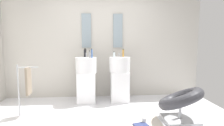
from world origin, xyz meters
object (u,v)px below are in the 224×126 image
coffee_mug (144,120)px  soap_bottle_grey (89,54)px  towel_rack (27,82)px  lounge_chair (180,101)px  soap_bottle_blue (92,53)px  soap_bottle_black (85,53)px  pedestal_sink_right (120,78)px  pedestal_sink_left (86,78)px  soap_bottle_clear (114,55)px  magazine_navy (141,125)px  soap_bottle_amber (123,53)px

coffee_mug → soap_bottle_grey: (-0.93, 1.12, 1.02)m
towel_rack → soap_bottle_grey: size_ratio=6.01×
lounge_chair → soap_bottle_blue: (-1.51, 1.09, 0.75)m
soap_bottle_grey → soap_bottle_black: soap_bottle_black is taller
coffee_mug → lounge_chair: bearing=2.7°
soap_bottle_black → pedestal_sink_right: bearing=-10.9°
pedestal_sink_left → soap_bottle_grey: bearing=-52.2°
soap_bottle_clear → soap_bottle_black: 0.67m
lounge_chair → magazine_navy: lounge_chair is taller
soap_bottle_grey → soap_bottle_blue: bearing=2.8°
pedestal_sink_right → pedestal_sink_left: bearing=180.0°
towel_rack → soap_bottle_blue: (1.16, 0.62, 0.47)m
towel_rack → soap_bottle_clear: size_ratio=7.11×
pedestal_sink_left → soap_bottle_blue: 0.59m
pedestal_sink_left → pedestal_sink_right: bearing=0.0°
magazine_navy → soap_bottle_blue: soap_bottle_blue is taller
pedestal_sink_right → soap_bottle_blue: soap_bottle_blue is taller
soap_bottle_amber → soap_bottle_grey: bearing=-165.4°
soap_bottle_clear → pedestal_sink_left: bearing=176.6°
coffee_mug → pedestal_sink_left: bearing=129.6°
soap_bottle_clear → soap_bottle_amber: bearing=30.4°
soap_bottle_clear → lounge_chair: bearing=-48.5°
pedestal_sink_left → pedestal_sink_right: (0.75, 0.00, 0.00)m
coffee_mug → soap_bottle_blue: soap_bottle_blue is taller
pedestal_sink_left → soap_bottle_black: 0.58m
pedestal_sink_right → lounge_chair: 1.50m
towel_rack → magazine_navy: size_ratio=4.31×
pedestal_sink_right → lounge_chair: bearing=-53.2°
magazine_navy → soap_bottle_clear: soap_bottle_clear is taller
soap_bottle_grey → soap_bottle_black: (-0.11, 0.25, 0.02)m
soap_bottle_amber → soap_bottle_blue: bearing=-164.6°
soap_bottle_clear → soap_bottle_amber: 0.25m
lounge_chair → soap_bottle_grey: 2.04m
soap_bottle_black → towel_rack: bearing=-139.1°
pedestal_sink_right → lounge_chair: size_ratio=1.01×
soap_bottle_blue → pedestal_sink_left: bearing=142.5°
magazine_navy → soap_bottle_amber: 1.79m
towel_rack → coffee_mug: towel_rack is taller
magazine_navy → coffee_mug: (0.08, 0.12, 0.04)m
soap_bottle_black → soap_bottle_blue: size_ratio=0.96×
soap_bottle_grey → soap_bottle_black: 0.28m
towel_rack → soap_bottle_blue: size_ratio=4.78×
pedestal_sink_right → lounge_chair: pedestal_sink_right is taller
pedestal_sink_left → soap_bottle_blue: bearing=-37.5°
soap_bottle_black → soap_bottle_amber: soap_bottle_black is taller
pedestal_sink_right → soap_bottle_black: size_ratio=5.81×
pedestal_sink_left → lounge_chair: bearing=-36.0°
pedestal_sink_right → soap_bottle_black: (-0.77, 0.15, 0.56)m
towel_rack → magazine_navy: (1.96, -0.62, -0.61)m
lounge_chair → coffee_mug: (-0.63, -0.03, -0.29)m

